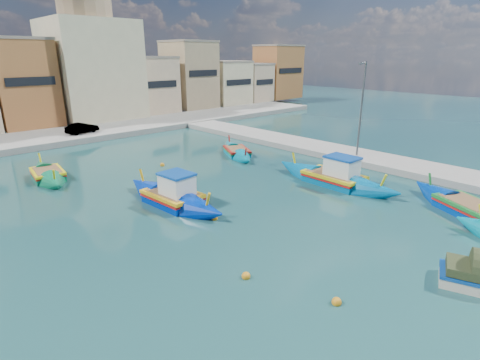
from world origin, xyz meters
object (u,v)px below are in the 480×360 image
luzzu_turquoise_cabin (334,179)px  luzzu_green (48,175)px  church_block (90,55)px  luzzu_cyan_mid (237,153)px  tender_near (480,278)px  quay_street_lamp (361,109)px  luzzu_blue_south (470,210)px  luzzu_blue_cabin (173,198)px

luzzu_turquoise_cabin → luzzu_green: size_ratio=1.33×
church_block → luzzu_green: bearing=-121.4°
luzzu_cyan_mid → luzzu_green: bearing=162.9°
tender_near → church_block: bearing=83.4°
luzzu_turquoise_cabin → quay_street_lamp: bearing=17.8°
luzzu_turquoise_cabin → tender_near: bearing=-120.9°
quay_street_lamp → luzzu_turquoise_cabin: 7.87m
luzzu_green → luzzu_blue_south: 27.44m
luzzu_turquoise_cabin → luzzu_blue_cabin: 11.10m
quay_street_lamp → luzzu_blue_cabin: size_ratio=0.90×
luzzu_cyan_mid → luzzu_green: 15.13m
luzzu_blue_cabin → luzzu_green: 10.95m
luzzu_turquoise_cabin → tender_near: 12.41m
luzzu_blue_south → luzzu_cyan_mid: bearing=91.7°
church_block → luzzu_cyan_mid: bearing=-86.7°
luzzu_blue_cabin → tender_near: (3.73, -15.23, 0.05)m
luzzu_blue_cabin → luzzu_blue_south: size_ratio=1.01×
church_block → quay_street_lamp: bearing=-77.7°
luzzu_green → quay_street_lamp: bearing=-32.0°
luzzu_blue_south → tender_near: 7.86m
quay_street_lamp → luzzu_green: (-20.43, 12.75, -4.09)m
luzzu_green → tender_near: size_ratio=2.40×
quay_street_lamp → tender_near: 18.51m
church_block → luzzu_blue_cabin: 33.77m
luzzu_green → luzzu_blue_south: (15.01, -22.97, 0.02)m
church_block → luzzu_cyan_mid: church_block is taller
luzzu_turquoise_cabin → luzzu_blue_cabin: size_ratio=1.12×
church_block → luzzu_blue_cabin: size_ratio=2.15×
quay_street_lamp → tender_near: size_ratio=2.55×
luzzu_turquoise_cabin → church_block: bearing=91.5°
luzzu_turquoise_cabin → tender_near: luzzu_turquoise_cabin is taller
luzzu_blue_south → luzzu_green: bearing=123.2°
quay_street_lamp → luzzu_green: size_ratio=1.06×
tender_near → luzzu_green: bearing=106.5°
luzzu_blue_cabin → tender_near: size_ratio=2.83×
luzzu_turquoise_cabin → luzzu_blue_south: luzzu_turquoise_cabin is taller
luzzu_cyan_mid → luzzu_blue_south: (0.55, -18.52, 0.04)m
luzzu_turquoise_cabin → luzzu_green: (-13.95, 14.84, -0.14)m
tender_near → luzzu_blue_south: bearing=18.7°
luzzu_turquoise_cabin → luzzu_cyan_mid: size_ratio=1.35×
luzzu_turquoise_cabin → luzzu_blue_south: size_ratio=1.13×
church_block → quay_street_lamp: size_ratio=2.39×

